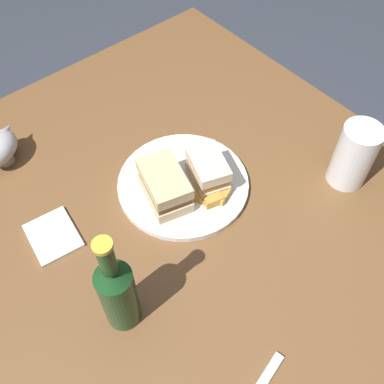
# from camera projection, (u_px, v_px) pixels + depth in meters

# --- Properties ---
(ground_plane) EXTENTS (6.00, 6.00, 0.00)m
(ground_plane) POSITION_uv_depth(u_px,v_px,m) (198.00, 334.00, 1.53)
(ground_plane) COLOR #333842
(dining_table) EXTENTS (1.22, 0.99, 0.74)m
(dining_table) POSITION_uv_depth(u_px,v_px,m) (199.00, 289.00, 1.23)
(dining_table) COLOR brown
(dining_table) RESTS_ON ground
(plate) EXTENTS (0.29, 0.29, 0.01)m
(plate) POSITION_uv_depth(u_px,v_px,m) (183.00, 184.00, 0.98)
(plate) COLOR white
(plate) RESTS_ON dining_table
(sandwich_half_left) EXTENTS (0.14, 0.11, 0.07)m
(sandwich_half_left) POSITION_uv_depth(u_px,v_px,m) (165.00, 186.00, 0.92)
(sandwich_half_left) COLOR #CCB284
(sandwich_half_left) RESTS_ON plate
(sandwich_half_right) EXTENTS (0.12, 0.10, 0.07)m
(sandwich_half_right) POSITION_uv_depth(u_px,v_px,m) (208.00, 171.00, 0.94)
(sandwich_half_right) COLOR beige
(sandwich_half_right) RESTS_ON plate
(potato_wedge_front) EXTENTS (0.04, 0.05, 0.02)m
(potato_wedge_front) POSITION_uv_depth(u_px,v_px,m) (222.00, 193.00, 0.94)
(potato_wedge_front) COLOR gold
(potato_wedge_front) RESTS_ON plate
(potato_wedge_middle) EXTENTS (0.03, 0.04, 0.02)m
(potato_wedge_middle) POSITION_uv_depth(u_px,v_px,m) (213.00, 200.00, 0.93)
(potato_wedge_middle) COLOR gold
(potato_wedge_middle) RESTS_ON plate
(potato_wedge_back) EXTENTS (0.05, 0.04, 0.01)m
(potato_wedge_back) POSITION_uv_depth(u_px,v_px,m) (203.00, 199.00, 0.93)
(potato_wedge_back) COLOR gold
(potato_wedge_back) RESTS_ON plate
(pint_glass) EXTENTS (0.08, 0.08, 0.15)m
(pint_glass) POSITION_uv_depth(u_px,v_px,m) (353.00, 159.00, 0.94)
(pint_glass) COLOR white
(pint_glass) RESTS_ON dining_table
(cider_bottle) EXTENTS (0.06, 0.06, 0.25)m
(cider_bottle) POSITION_uv_depth(u_px,v_px,m) (117.00, 292.00, 0.73)
(cider_bottle) COLOR #19421E
(cider_bottle) RESTS_ON dining_table
(napkin) EXTENTS (0.12, 0.10, 0.01)m
(napkin) POSITION_uv_depth(u_px,v_px,m) (53.00, 236.00, 0.90)
(napkin) COLOR white
(napkin) RESTS_ON dining_table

